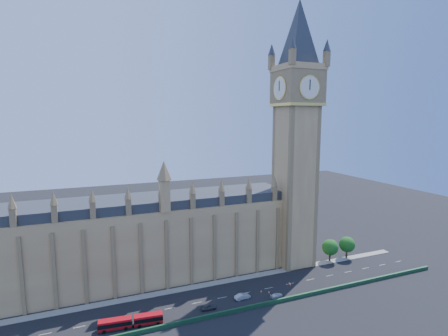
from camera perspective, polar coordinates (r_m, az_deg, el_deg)
name	(u,v)px	position (r m, az deg, el deg)	size (l,w,h in m)	color
ground	(210,300)	(111.48, -2.37, -20.76)	(400.00, 400.00, 0.00)	black
palace_westminster	(114,243)	(121.08, -17.53, -11.54)	(120.00, 20.00, 28.00)	#AB8053
elizabeth_tower	(297,116)	(127.32, 11.77, 8.29)	(20.59, 20.59, 105.00)	#AB8053
bridge_parapet	(221,314)	(103.87, -0.57, -22.71)	(160.00, 0.60, 1.20)	#1E4C2D
kerb_north	(200,286)	(119.41, -3.99, -18.65)	(160.00, 3.00, 0.16)	gray
tree_east_near	(331,247)	(141.17, 17.00, -12.20)	(6.00, 6.00, 8.50)	#382619
tree_east_far	(347,244)	(146.11, 19.49, -11.61)	(6.00, 6.00, 8.50)	#382619
red_bus	(131,322)	(101.99, -14.96, -23.08)	(16.43, 4.05, 2.76)	#B20B15
car_grey	(209,307)	(106.61, -2.54, -21.75)	(1.76, 4.37, 1.49)	#3F4147
car_silver	(242,296)	(111.78, 3.02, -20.20)	(1.73, 4.96, 1.63)	#A8ABB0
car_white	(277,295)	(113.76, 8.58, -19.87)	(1.69, 4.15, 1.21)	silver
cone_a	(269,292)	(115.69, 7.35, -19.49)	(0.53, 0.53, 0.69)	black
cone_b	(290,284)	(121.50, 10.79, -18.12)	(0.58, 0.58, 0.80)	black
cone_c	(289,283)	(121.92, 10.63, -18.03)	(0.51, 0.51, 0.78)	black
cone_d	(261,292)	(115.90, 6.09, -19.42)	(0.50, 0.50, 0.67)	black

